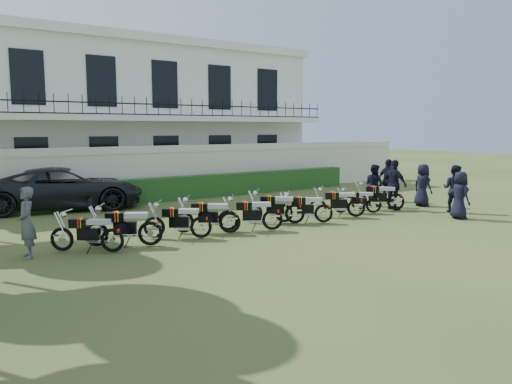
{
  "coord_description": "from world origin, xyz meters",
  "views": [
    {
      "loc": [
        -8.69,
        -12.11,
        3.07
      ],
      "look_at": [
        0.7,
        1.33,
        0.96
      ],
      "focal_mm": 35.0,
      "sensor_mm": 36.0,
      "label": 1
    }
  ],
  "objects_px": {
    "motorcycle_2": "(201,222)",
    "officer_1": "(454,189)",
    "motorcycle_3": "(230,217)",
    "suv": "(64,188)",
    "inspector": "(26,223)",
    "officer_3": "(423,185)",
    "motorcycle_0": "(112,234)",
    "officer_4": "(374,185)",
    "officer_2": "(394,185)",
    "motorcycle_7": "(356,204)",
    "motorcycle_1": "(150,227)",
    "motorcycle_8": "(374,202)",
    "officer_0": "(460,195)",
    "officer_5": "(388,180)",
    "motorcycle_9": "(396,198)",
    "motorcycle_5": "(295,209)",
    "motorcycle_4": "(272,215)",
    "motorcycle_6": "(324,209)"
  },
  "relations": [
    {
      "from": "motorcycle_8",
      "to": "motorcycle_9",
      "type": "height_order",
      "value": "motorcycle_9"
    },
    {
      "from": "motorcycle_1",
      "to": "officer_5",
      "type": "distance_m",
      "value": 11.55
    },
    {
      "from": "motorcycle_8",
      "to": "inspector",
      "type": "height_order",
      "value": "inspector"
    },
    {
      "from": "motorcycle_8",
      "to": "officer_4",
      "type": "distance_m",
      "value": 1.87
    },
    {
      "from": "motorcycle_8",
      "to": "officer_0",
      "type": "distance_m",
      "value": 2.88
    },
    {
      "from": "motorcycle_6",
      "to": "officer_1",
      "type": "bearing_deg",
      "value": -65.0
    },
    {
      "from": "motorcycle_2",
      "to": "officer_1",
      "type": "bearing_deg",
      "value": -62.68
    },
    {
      "from": "motorcycle_5",
      "to": "suv",
      "type": "bearing_deg",
      "value": 77.37
    },
    {
      "from": "motorcycle_4",
      "to": "officer_5",
      "type": "height_order",
      "value": "officer_5"
    },
    {
      "from": "motorcycle_1",
      "to": "inspector",
      "type": "height_order",
      "value": "inspector"
    },
    {
      "from": "motorcycle_5",
      "to": "officer_2",
      "type": "distance_m",
      "value": 4.92
    },
    {
      "from": "motorcycle_4",
      "to": "officer_2",
      "type": "xyz_separation_m",
      "value": [
        6.11,
        0.52,
        0.45
      ]
    },
    {
      "from": "motorcycle_9",
      "to": "officer_3",
      "type": "relative_size",
      "value": 0.92
    },
    {
      "from": "motorcycle_1",
      "to": "officer_4",
      "type": "xyz_separation_m",
      "value": [
        9.97,
        1.36,
        0.32
      ]
    },
    {
      "from": "officer_2",
      "to": "motorcycle_7",
      "type": "bearing_deg",
      "value": 98.85
    },
    {
      "from": "officer_4",
      "to": "motorcycle_5",
      "type": "bearing_deg",
      "value": 96.35
    },
    {
      "from": "motorcycle_0",
      "to": "motorcycle_6",
      "type": "height_order",
      "value": "motorcycle_0"
    },
    {
      "from": "motorcycle_1",
      "to": "inspector",
      "type": "relative_size",
      "value": 1.04
    },
    {
      "from": "motorcycle_3",
      "to": "motorcycle_4",
      "type": "relative_size",
      "value": 0.95
    },
    {
      "from": "officer_2",
      "to": "officer_3",
      "type": "relative_size",
      "value": 1.13
    },
    {
      "from": "motorcycle_4",
      "to": "motorcycle_7",
      "type": "relative_size",
      "value": 1.07
    },
    {
      "from": "officer_0",
      "to": "motorcycle_8",
      "type": "bearing_deg",
      "value": 51.83
    },
    {
      "from": "motorcycle_2",
      "to": "motorcycle_5",
      "type": "distance_m",
      "value": 3.5
    },
    {
      "from": "motorcycle_7",
      "to": "motorcycle_2",
      "type": "bearing_deg",
      "value": 125.1
    },
    {
      "from": "officer_2",
      "to": "officer_5",
      "type": "height_order",
      "value": "officer_2"
    },
    {
      "from": "motorcycle_9",
      "to": "motorcycle_1",
      "type": "bearing_deg",
      "value": 132.62
    },
    {
      "from": "inspector",
      "to": "officer_0",
      "type": "relative_size",
      "value": 1.05
    },
    {
      "from": "motorcycle_8",
      "to": "officer_3",
      "type": "distance_m",
      "value": 2.92
    },
    {
      "from": "officer_4",
      "to": "officer_5",
      "type": "bearing_deg",
      "value": -77.71
    },
    {
      "from": "motorcycle_5",
      "to": "officer_0",
      "type": "height_order",
      "value": "officer_0"
    },
    {
      "from": "motorcycle_2",
      "to": "motorcycle_5",
      "type": "xyz_separation_m",
      "value": [
        3.49,
        0.16,
        0.02
      ]
    },
    {
      "from": "motorcycle_3",
      "to": "suv",
      "type": "xyz_separation_m",
      "value": [
        -2.78,
        7.37,
        0.3
      ]
    },
    {
      "from": "motorcycle_9",
      "to": "officer_2",
      "type": "distance_m",
      "value": 0.53
    },
    {
      "from": "inspector",
      "to": "officer_5",
      "type": "relative_size",
      "value": 0.96
    },
    {
      "from": "inspector",
      "to": "officer_5",
      "type": "height_order",
      "value": "officer_5"
    },
    {
      "from": "motorcycle_8",
      "to": "inspector",
      "type": "bearing_deg",
      "value": 122.41
    },
    {
      "from": "suv",
      "to": "officer_4",
      "type": "xyz_separation_m",
      "value": [
        10.23,
        -6.15,
        0.03
      ]
    },
    {
      "from": "officer_4",
      "to": "officer_5",
      "type": "relative_size",
      "value": 0.93
    },
    {
      "from": "officer_2",
      "to": "motorcycle_0",
      "type": "bearing_deg",
      "value": 92.01
    },
    {
      "from": "motorcycle_4",
      "to": "inspector",
      "type": "xyz_separation_m",
      "value": [
        -6.64,
        0.81,
        0.36
      ]
    },
    {
      "from": "officer_1",
      "to": "motorcycle_3",
      "type": "bearing_deg",
      "value": 68.34
    },
    {
      "from": "inspector",
      "to": "officer_4",
      "type": "xyz_separation_m",
      "value": [
        12.82,
        0.77,
        -0.03
      ]
    },
    {
      "from": "motorcycle_5",
      "to": "officer_1",
      "type": "distance_m",
      "value": 6.42
    },
    {
      "from": "motorcycle_0",
      "to": "officer_4",
      "type": "relative_size",
      "value": 0.91
    },
    {
      "from": "motorcycle_3",
      "to": "suv",
      "type": "distance_m",
      "value": 7.88
    },
    {
      "from": "motorcycle_5",
      "to": "inspector",
      "type": "distance_m",
      "value": 7.86
    },
    {
      "from": "motorcycle_0",
      "to": "motorcycle_5",
      "type": "relative_size",
      "value": 0.97
    },
    {
      "from": "inspector",
      "to": "motorcycle_0",
      "type": "bearing_deg",
      "value": 73.1
    },
    {
      "from": "motorcycle_0",
      "to": "suv",
      "type": "height_order",
      "value": "suv"
    },
    {
      "from": "inspector",
      "to": "officer_3",
      "type": "xyz_separation_m",
      "value": [
        14.35,
        -0.36,
        -0.02
      ]
    }
  ]
}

